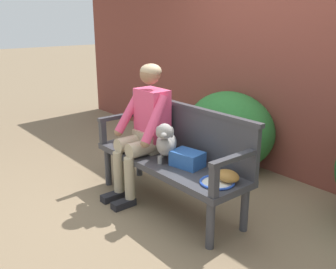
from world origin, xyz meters
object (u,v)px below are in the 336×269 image
(baseball_glove, at_px, (228,176))
(sports_bag, at_px, (187,159))
(person_seated, at_px, (145,125))
(dog_on_bench, at_px, (166,142))
(tennis_racket, at_px, (219,181))
(garden_bench, at_px, (168,165))

(baseball_glove, bearing_deg, sports_bag, -162.91)
(person_seated, bearing_deg, dog_on_bench, -5.25)
(baseball_glove, bearing_deg, tennis_racket, -100.71)
(sports_bag, bearing_deg, tennis_racket, -4.76)
(garden_bench, distance_m, dog_on_bench, 0.27)
(sports_bag, bearing_deg, garden_bench, -172.42)
(dog_on_bench, bearing_deg, sports_bag, 22.52)
(garden_bench, bearing_deg, baseball_glove, 5.70)
(garden_bench, height_order, sports_bag, sports_bag)
(sports_bag, bearing_deg, dog_on_bench, -157.48)
(garden_bench, relative_size, sports_bag, 6.13)
(garden_bench, distance_m, sports_bag, 0.27)
(garden_bench, xyz_separation_m, baseball_glove, (0.69, 0.07, 0.11))
(tennis_racket, relative_size, sports_bag, 2.08)
(tennis_racket, bearing_deg, sports_bag, 175.24)
(garden_bench, xyz_separation_m, tennis_racket, (0.66, -0.00, 0.07))
(garden_bench, bearing_deg, person_seated, -176.78)
(tennis_racket, bearing_deg, garden_bench, 179.69)
(garden_bench, xyz_separation_m, dog_on_bench, (0.03, -0.05, 0.26))
(dog_on_bench, bearing_deg, baseball_glove, 10.49)
(garden_bench, relative_size, baseball_glove, 7.80)
(dog_on_bench, xyz_separation_m, sports_bag, (0.20, 0.08, -0.13))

